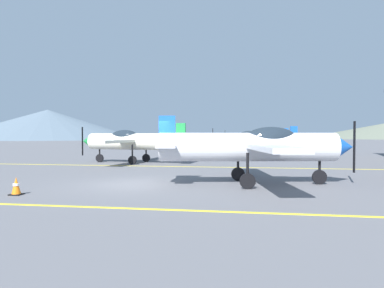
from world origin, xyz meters
name	(u,v)px	position (x,y,z in m)	size (l,w,h in m)	color
ground_plane	(139,184)	(0.00, 0.00, 0.00)	(400.00, 400.00, 0.00)	slate
apron_line_near	(89,207)	(0.00, -4.44, 0.01)	(80.00, 0.16, 0.01)	yellow
apron_line_far	(177,167)	(0.00, 7.56, 0.01)	(80.00, 0.16, 0.01)	yellow
airplane_near	(255,146)	(4.56, 0.61, 1.52)	(7.90, 9.04, 2.70)	silver
airplane_mid	(133,141)	(-3.52, 9.67, 1.52)	(7.89, 9.05, 2.70)	silver
airplane_far	(256,139)	(5.04, 18.53, 1.52)	(7.91, 8.99, 2.70)	#33478C
airplane_back	(257,138)	(5.43, 30.38, 1.52)	(7.86, 9.04, 2.70)	silver
traffic_cone_front	(16,186)	(-3.19, -3.02, 0.29)	(0.36, 0.36, 0.59)	black
hill_left	(48,124)	(-71.44, 110.56, 5.67)	(70.40, 70.40, 11.35)	slate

